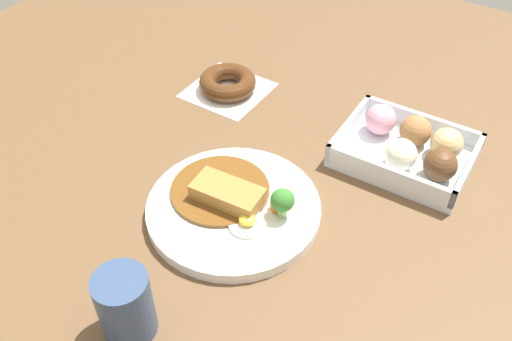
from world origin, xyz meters
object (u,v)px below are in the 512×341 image
(curry_plate, at_px, (234,206))
(coffee_mug, at_px, (125,305))
(chocolate_ring_donut, at_px, (228,83))
(donut_box, at_px, (411,148))

(curry_plate, xyz_separation_m, coffee_mug, (0.00, 0.23, 0.03))
(chocolate_ring_donut, relative_size, coffee_mug, 1.50)
(coffee_mug, bearing_deg, curry_plate, -90.60)
(chocolate_ring_donut, distance_m, coffee_mug, 0.51)
(donut_box, bearing_deg, coffee_mug, 69.12)
(chocolate_ring_donut, xyz_separation_m, coffee_mug, (-0.18, 0.48, 0.03))
(donut_box, height_order, coffee_mug, coffee_mug)
(donut_box, relative_size, chocolate_ring_donut, 1.46)
(curry_plate, relative_size, donut_box, 1.23)
(donut_box, distance_m, chocolate_ring_donut, 0.36)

